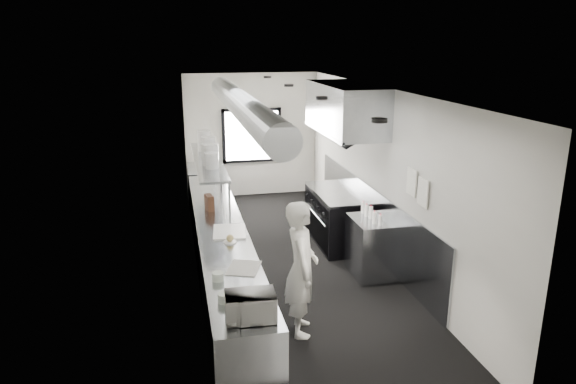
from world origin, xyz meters
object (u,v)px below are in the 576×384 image
range (338,217)px  plate_stack_c (208,147)px  prep_counter (222,255)px  exhaust_hood (345,109)px  plate_stack_b (210,155)px  small_plate (230,242)px  deli_tub_a (224,298)px  cutting_board (229,232)px  far_work_table (205,188)px  squeeze_bottle_d (366,210)px  line_cook (301,268)px  knife_block (209,203)px  squeeze_bottle_c (371,213)px  pass_shelf (208,161)px  squeeze_bottle_a (380,220)px  plate_stack_d (204,141)px  microwave (250,306)px  plate_stack_a (212,160)px  squeeze_bottle_e (363,208)px  deli_tub_b (218,276)px  bottle_station (373,247)px

range → plate_stack_c: bearing=166.9°
plate_stack_c → prep_counter: bearing=-89.2°
exhaust_hood → plate_stack_b: (-2.28, -0.14, -0.65)m
small_plate → deli_tub_a: bearing=-98.3°
prep_counter → cutting_board: size_ratio=10.01×
far_work_table → squeeze_bottle_d: size_ratio=6.42×
range → squeeze_bottle_d: (0.04, -1.24, 0.52)m
line_cook → deli_tub_a: size_ratio=12.21×
range → squeeze_bottle_d: size_ratio=8.57×
deli_tub_a → knife_block: knife_block is taller
plate_stack_b → plate_stack_c: 0.65m
far_work_table → deli_tub_a: bearing=-91.7°
range → plate_stack_b: plate_stack_b is taller
plate_stack_b → squeeze_bottle_c: (2.29, -1.21, -0.75)m
prep_counter → deli_tub_a: (-0.18, -2.30, 0.50)m
pass_shelf → squeeze_bottle_a: size_ratio=18.88×
squeeze_bottle_c → line_cook: bearing=-135.3°
squeeze_bottle_c → plate_stack_c: bearing=140.6°
far_work_table → small_plate: small_plate is taller
knife_block → plate_stack_d: (0.04, 1.41, 0.73)m
microwave → plate_stack_c: size_ratio=1.33×
exhaust_hood → plate_stack_d: exhaust_hood is taller
plate_stack_a → squeeze_bottle_e: size_ratio=1.38×
knife_block → small_plate: bearing=-95.3°
deli_tub_a → knife_block: 3.09m
microwave → squeeze_bottle_c: size_ratio=2.35×
microwave → deli_tub_b: bearing=106.7°
small_plate → cutting_board: cutting_board is taller
exhaust_hood → microwave: bearing=-119.6°
line_cook → plate_stack_c: (-0.85, 3.28, 0.89)m
pass_shelf → deli_tub_b: pass_shelf is taller
squeeze_bottle_a → plate_stack_a: bearing=150.7°
exhaust_hood → deli_tub_b: bearing=-129.4°
cutting_board → range: bearing=35.2°
prep_counter → squeeze_bottle_a: 2.39m
far_work_table → microwave: (0.04, -6.39, 0.58)m
bottle_station → deli_tub_a: deli_tub_a is taller
prep_counter → squeeze_bottle_c: 2.32m
exhaust_hood → deli_tub_b: size_ratio=16.39×
range → far_work_table: (-2.19, 2.50, -0.02)m
pass_shelf → squeeze_bottle_a: bearing=-40.2°
small_plate → plate_stack_d: (-0.12, 2.86, 0.85)m
squeeze_bottle_e → microwave: bearing=-128.0°
far_work_table → pass_shelf: bearing=-91.1°
exhaust_hood → pass_shelf: exhaust_hood is taller
far_work_table → line_cook: size_ratio=0.71×
pass_shelf → cutting_board: (0.14, -1.77, -0.63)m
far_work_table → deli_tub_b: (-0.20, -5.47, 0.50)m
plate_stack_d → squeeze_bottle_a: plate_stack_d is taller
cutting_board → squeeze_bottle_a: size_ratio=3.77×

